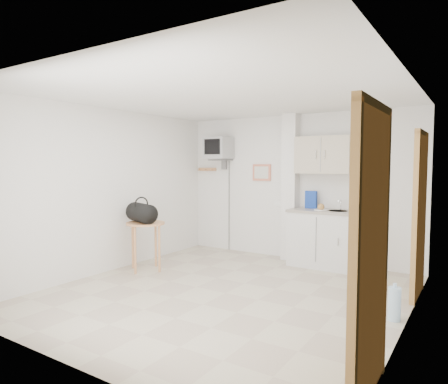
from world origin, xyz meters
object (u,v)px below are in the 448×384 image
Objects in this scene: water_bottle at (394,304)px; duffel_bag at (142,213)px; crt_television at (219,149)px; round_table at (146,230)px.

duffel_bag is at bearing 179.67° from water_bottle.
crt_television is 3.54× the size of duffel_bag.
water_bottle is at bearing 20.36° from duffel_bag.
crt_television is 2.08m from duffel_bag.
crt_television is 5.39× the size of water_bottle.
water_bottle is (3.43, -1.81, -1.76)m from crt_television.
round_table is 1.88× the size of water_bottle.
duffel_bag reaches higher than round_table.
round_table is 0.27m from duffel_bag.
crt_television is 2.86× the size of round_table.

